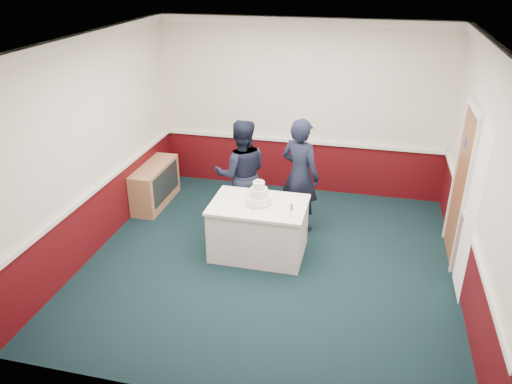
% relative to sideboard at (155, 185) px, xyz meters
% --- Properties ---
extents(ground, '(5.00, 5.00, 0.00)m').
position_rel_sideboard_xyz_m(ground, '(2.28, -1.31, -0.35)').
color(ground, black).
rests_on(ground, ground).
extents(room_shell, '(5.00, 5.00, 3.00)m').
position_rel_sideboard_xyz_m(room_shell, '(2.36, -0.70, 1.62)').
color(room_shell, silver).
rests_on(room_shell, ground).
extents(sideboard, '(0.41, 1.20, 0.70)m').
position_rel_sideboard_xyz_m(sideboard, '(0.00, 0.00, 0.00)').
color(sideboard, '#996D4A').
rests_on(sideboard, ground).
extents(cake_table, '(1.32, 0.92, 0.79)m').
position_rel_sideboard_xyz_m(cake_table, '(2.07, -1.13, 0.05)').
color(cake_table, white).
rests_on(cake_table, ground).
extents(wedding_cake, '(0.35, 0.35, 0.36)m').
position_rel_sideboard_xyz_m(wedding_cake, '(2.07, -1.13, 0.55)').
color(wedding_cake, white).
rests_on(wedding_cake, cake_table).
extents(cake_knife, '(0.03, 0.22, 0.00)m').
position_rel_sideboard_xyz_m(cake_knife, '(2.04, -1.33, 0.44)').
color(cake_knife, silver).
rests_on(cake_knife, cake_table).
extents(champagne_flute, '(0.05, 0.05, 0.21)m').
position_rel_sideboard_xyz_m(champagne_flute, '(2.57, -1.41, 0.58)').
color(champagne_flute, silver).
rests_on(champagne_flute, cake_table).
extents(person_man, '(0.99, 0.88, 1.72)m').
position_rel_sideboard_xyz_m(person_man, '(1.62, -0.35, 0.51)').
color(person_man, black).
rests_on(person_man, ground).
extents(person_woman, '(0.77, 0.66, 1.78)m').
position_rel_sideboard_xyz_m(person_woman, '(2.51, -0.26, 0.54)').
color(person_woman, black).
rests_on(person_woman, ground).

